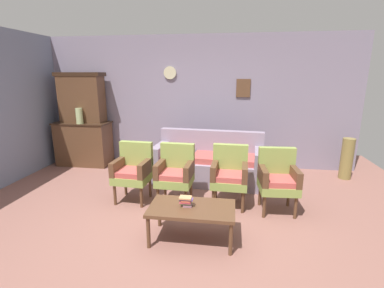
% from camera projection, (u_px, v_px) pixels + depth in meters
% --- Properties ---
extents(ground_plane, '(7.68, 7.68, 0.00)m').
position_uv_depth(ground_plane, '(174.00, 225.00, 3.66)').
color(ground_plane, '#84564C').
extents(wall_back_with_decor, '(6.40, 0.09, 2.70)m').
position_uv_depth(wall_back_with_decor, '(199.00, 102.00, 5.86)').
color(wall_back_with_decor, gray).
rests_on(wall_back_with_decor, ground).
extents(side_cabinet, '(1.16, 0.55, 0.93)m').
position_uv_depth(side_cabinet, '(84.00, 143.00, 6.06)').
color(side_cabinet, brown).
rests_on(side_cabinet, ground).
extents(cabinet_upper_hutch, '(0.99, 0.38, 1.03)m').
position_uv_depth(cabinet_upper_hutch, '(82.00, 97.00, 5.89)').
color(cabinet_upper_hutch, brown).
rests_on(cabinet_upper_hutch, side_cabinet).
extents(vase_on_cabinet, '(0.14, 0.14, 0.32)m').
position_uv_depth(vase_on_cabinet, '(79.00, 116.00, 5.73)').
color(vase_on_cabinet, '#AEC083').
rests_on(vase_on_cabinet, side_cabinet).
extents(floral_couch, '(2.00, 0.94, 0.90)m').
position_uv_depth(floral_couch, '(209.00, 164.00, 5.13)').
color(floral_couch, gray).
rests_on(floral_couch, ground).
extents(armchair_by_doorway, '(0.55, 0.52, 0.90)m').
position_uv_depth(armchair_by_doorway, '(133.00, 169.00, 4.31)').
color(armchair_by_doorway, '#849947').
rests_on(armchair_by_doorway, ground).
extents(armchair_row_middle, '(0.54, 0.51, 0.90)m').
position_uv_depth(armchair_row_middle, '(175.00, 172.00, 4.20)').
color(armchair_row_middle, '#849947').
rests_on(armchair_row_middle, ground).
extents(armchair_near_cabinet, '(0.54, 0.51, 0.90)m').
position_uv_depth(armchair_near_cabinet, '(229.00, 173.00, 4.14)').
color(armchair_near_cabinet, '#849947').
rests_on(armchair_near_cabinet, ground).
extents(armchair_near_couch_end, '(0.55, 0.52, 0.90)m').
position_uv_depth(armchair_near_couch_end, '(278.00, 177.00, 3.96)').
color(armchair_near_couch_end, '#849947').
rests_on(armchair_near_couch_end, ground).
extents(coffee_table, '(1.00, 0.56, 0.42)m').
position_uv_depth(coffee_table, '(192.00, 210.00, 3.27)').
color(coffee_table, brown).
rests_on(coffee_table, ground).
extents(book_stack_on_table, '(0.16, 0.11, 0.12)m').
position_uv_depth(book_stack_on_table, '(186.00, 201.00, 3.25)').
color(book_stack_on_table, gray).
rests_on(book_stack_on_table, coffee_table).
extents(floor_vase_by_wall, '(0.22, 0.22, 0.77)m').
position_uv_depth(floor_vase_by_wall, '(347.00, 159.00, 5.23)').
color(floor_vase_by_wall, olive).
rests_on(floor_vase_by_wall, ground).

